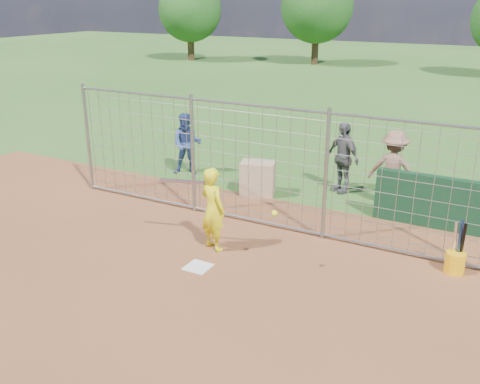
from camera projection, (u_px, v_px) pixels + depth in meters
The scene contains 12 objects.
ground at pixel (204, 263), 9.59m from camera, with size 100.00×100.00×0.00m, color #2D591E.
infield_dirt at pixel (85, 355), 7.11m from camera, with size 18.00×18.00×0.00m, color brown.
home_plate at pixel (198, 267), 9.42m from camera, with size 0.43×0.43×0.02m, color silver.
dugout_wall at pixel (439, 203), 10.85m from camera, with size 2.60×0.20×1.10m, color #11381E.
batter at pixel (213, 209), 9.87m from camera, with size 0.58×0.38×1.60m, color yellow.
bystander_a at pixel (187, 144), 14.15m from camera, with size 0.80×0.62×1.64m, color navy.
bystander_b at pixel (343, 157), 12.82m from camera, with size 1.02×0.42×1.73m, color #505155.
bystander_c at pixel (393, 169), 11.95m from camera, with size 1.13×0.65×1.74m, color brown.
equipment_bin at pixel (258, 178), 12.80m from camera, with size 0.80×0.55×0.80m, color tan.
equipment_in_play at pixel (203, 189), 9.59m from camera, with size 2.42×0.35×0.28m.
bucket_with_bats at pixel (455, 260), 9.17m from camera, with size 0.34×0.37×0.98m.
backstop_fence at pixel (255, 167), 10.81m from camera, with size 9.08×0.08×2.60m.
Camera 1 is at (4.64, -7.23, 4.50)m, focal length 40.00 mm.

